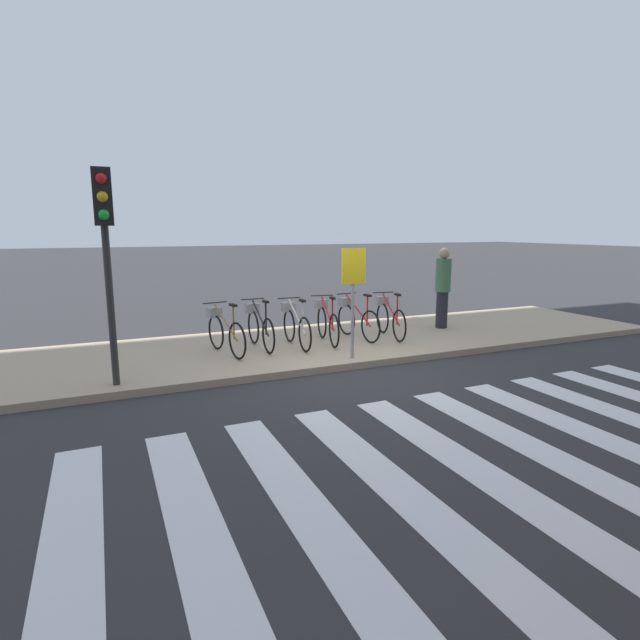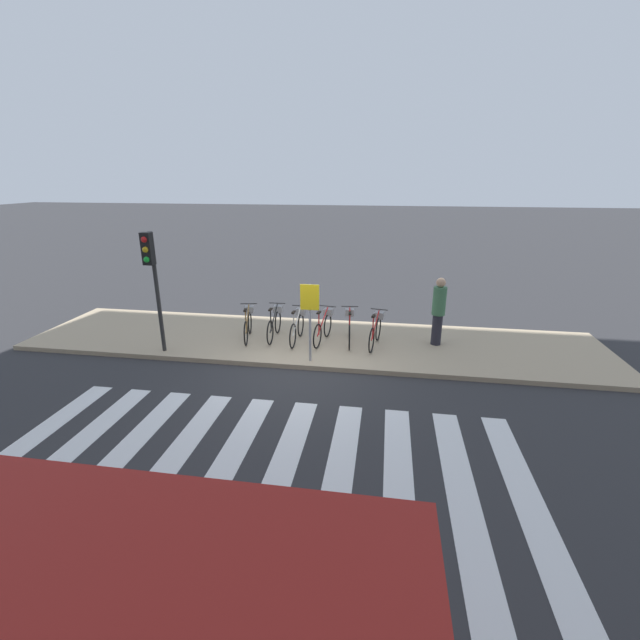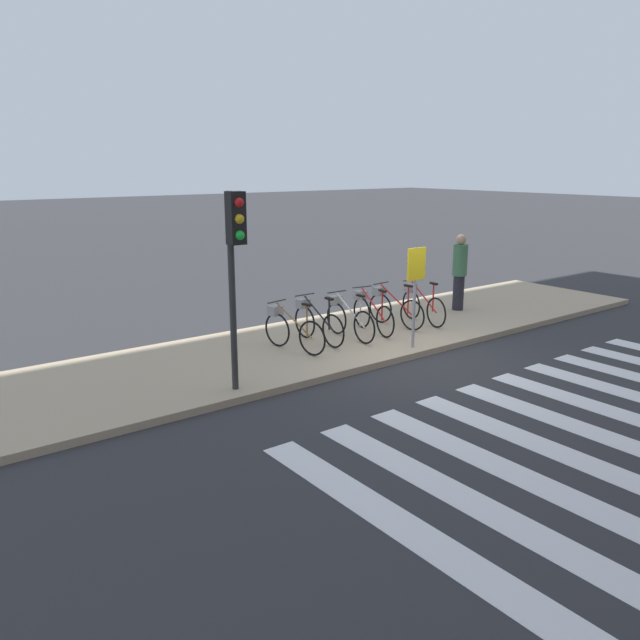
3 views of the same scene
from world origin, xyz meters
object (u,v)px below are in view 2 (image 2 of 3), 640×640
parked_bicycle_3 (324,326)px  pedestrian (439,310)px  traffic_light (152,268)px  sign_post (310,310)px  parked_bicycle_0 (248,323)px  parked_bicycle_1 (275,323)px  parked_bicycle_2 (298,326)px  parked_bicycle_5 (376,330)px  parked_bicycle_4 (349,326)px

parked_bicycle_3 → pedestrian: 3.02m
traffic_light → sign_post: traffic_light is taller
parked_bicycle_3 → parked_bicycle_0: bearing=-177.2°
pedestrian → traffic_light: size_ratio=0.60×
parked_bicycle_1 → parked_bicycle_3: size_ratio=1.01×
pedestrian → parked_bicycle_2: bearing=-175.2°
parked_bicycle_3 → parked_bicycle_1: bearing=177.2°
parked_bicycle_2 → parked_bicycle_5: bearing=0.1°
parked_bicycle_2 → parked_bicycle_3: size_ratio=1.01×
parked_bicycle_1 → parked_bicycle_5: bearing=-3.0°
parked_bicycle_0 → parked_bicycle_2: same height
pedestrian → traffic_light: traffic_light is taller
parked_bicycle_1 → parked_bicycle_4: same height
parked_bicycle_5 → pedestrian: 1.69m
pedestrian → sign_post: bearing=-152.8°
parked_bicycle_5 → traffic_light: (-5.32, -1.34, 1.75)m
traffic_light → parked_bicycle_1: bearing=30.1°
traffic_light → parked_bicycle_5: bearing=14.2°
parked_bicycle_0 → sign_post: (1.95, -1.26, 0.87)m
parked_bicycle_4 → parked_bicycle_3: bearing=-174.4°
parked_bicycle_0 → parked_bicycle_5: same height
parked_bicycle_0 → parked_bicycle_1: size_ratio=0.98×
parked_bicycle_2 → parked_bicycle_5: same height
parked_bicycle_5 → sign_post: (-1.52, -1.28, 0.87)m
parked_bicycle_5 → sign_post: 2.17m
parked_bicycle_1 → parked_bicycle_4: size_ratio=1.00×
parked_bicycle_0 → traffic_light: bearing=-144.6°
parked_bicycle_5 → sign_post: size_ratio=0.81×
parked_bicycle_0 → parked_bicycle_2: 1.38m
traffic_light → pedestrian: bearing=13.4°
parked_bicycle_2 → sign_post: 1.65m
parked_bicycle_0 → parked_bicycle_3: (2.07, 0.10, 0.00)m
parked_bicycle_2 → parked_bicycle_4: bearing=6.1°
parked_bicycle_1 → parked_bicycle_3: same height
parked_bicycle_1 → sign_post: (1.24, -1.43, 0.87)m
parked_bicycle_3 → traffic_light: bearing=-160.1°
parked_bicycle_5 → traffic_light: bearing=-165.8°
parked_bicycle_4 → sign_post: (-0.81, -1.43, 0.87)m
parked_bicycle_0 → parked_bicycle_3: 2.08m
parked_bicycle_1 → pedestrian: bearing=2.1°
sign_post → parked_bicycle_0: bearing=147.1°
parked_bicycle_4 → pedestrian: size_ratio=0.86×
pedestrian → parked_bicycle_1: bearing=-177.9°
parked_bicycle_0 → parked_bicycle_1: same height
parked_bicycle_3 → parked_bicycle_4: bearing=5.6°
parked_bicycle_5 → traffic_light: traffic_light is taller
parked_bicycle_1 → pedestrian: size_ratio=0.86×
parked_bicycle_2 → parked_bicycle_4: (1.38, 0.15, 0.00)m
parked_bicycle_4 → parked_bicycle_5: same height
traffic_light → sign_post: bearing=0.9°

